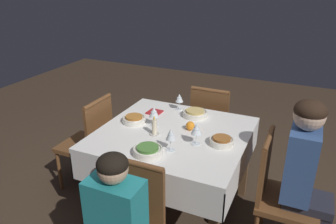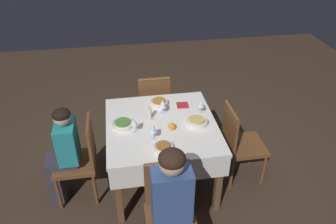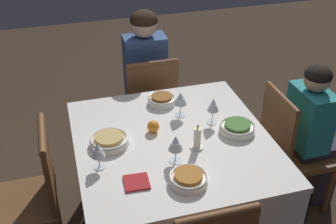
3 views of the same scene
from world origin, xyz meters
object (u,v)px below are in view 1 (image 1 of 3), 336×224
chair_east (279,191)px  bowl_west (134,119)px  wine_glass_west (154,112)px  dining_table (173,143)px  bowl_south (148,150)px  chair_west (90,140)px  napkin_red_folded (155,112)px  chair_north (212,123)px  person_adult_denim (307,175)px  bowl_north (195,113)px  wine_glass_north (179,98)px  wine_glass_south (171,135)px  bowl_east (222,141)px  wine_glass_east (196,129)px  orange_fruit (190,126)px  candle_centerpiece (154,128)px

chair_east → bowl_west: chair_east is taller
wine_glass_west → dining_table: bearing=-12.7°
dining_table → bowl_south: 0.39m
chair_west → napkin_red_folded: 0.64m
napkin_red_folded → chair_north: bearing=55.5°
person_adult_denim → bowl_north: person_adult_denim is taller
chair_east → dining_table: bearing=85.9°
wine_glass_north → bowl_south: bearing=-82.7°
bowl_west → wine_glass_south: bearing=-32.9°
bowl_north → wine_glass_north: bearing=155.9°
wine_glass_west → wine_glass_north: wine_glass_west is taller
bowl_north → chair_west: bearing=-159.5°
chair_east → bowl_east: bearing=87.5°
wine_glass_east → bowl_south: wine_glass_east is taller
wine_glass_west → wine_glass_south: bearing=-47.6°
orange_fruit → dining_table: bearing=-140.6°
chair_west → person_adult_denim: bearing=87.5°
bowl_east → wine_glass_east: bearing=-156.8°
chair_north → wine_glass_east: wine_glass_east is taller
chair_east → chair_west: same height
wine_glass_east → orange_fruit: 0.24m
napkin_red_folded → person_adult_denim: bearing=-14.5°
chair_east → orange_fruit: size_ratio=12.95×
chair_west → candle_centerpiece: size_ratio=5.87×
bowl_east → wine_glass_east: 0.20m
wine_glass_west → orange_fruit: (0.29, 0.04, -0.08)m
wine_glass_south → bowl_west: size_ratio=0.87×
bowl_south → chair_east: bearing=20.4°
wine_glass_south → wine_glass_north: 0.73m
wine_glass_south → candle_centerpiece: bearing=141.2°
bowl_west → wine_glass_west: 0.19m
bowl_east → orange_fruit: orange_fruit is taller
dining_table → napkin_red_folded: bearing=137.5°
wine_glass_west → orange_fruit: size_ratio=2.33×
chair_north → bowl_west: 0.93m
wine_glass_east → wine_glass_north: 0.64m
wine_glass_east → person_adult_denim: bearing=4.0°
wine_glass_south → candle_centerpiece: size_ratio=1.10×
chair_east → wine_glass_east: wine_glass_east is taller
bowl_east → wine_glass_west: size_ratio=1.09×
wine_glass_east → bowl_west: wine_glass_east is taller
bowl_east → chair_north: bearing=110.8°
chair_north → bowl_south: chair_north is taller
chair_north → orange_fruit: size_ratio=12.95×
napkin_red_folded → wine_glass_west: bearing=-64.2°
napkin_red_folded → bowl_north: bearing=12.5°
dining_table → bowl_west: 0.38m
chair_east → chair_north: (-0.75, 0.86, 0.00)m
wine_glass_north → person_adult_denim: bearing=-23.8°
person_adult_denim → bowl_east: size_ratio=6.72×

